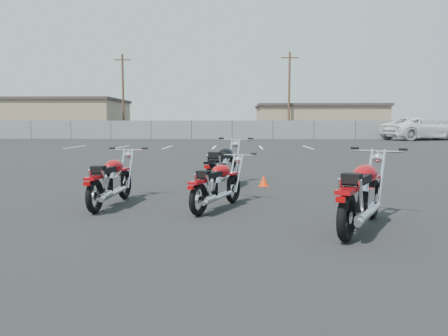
{
  "coord_description": "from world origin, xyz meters",
  "views": [
    {
      "loc": [
        0.45,
        -7.95,
        1.53
      ],
      "look_at": [
        0.2,
        0.6,
        0.65
      ],
      "focal_mm": 35.0,
      "sensor_mm": 36.0,
      "label": 1
    }
  ],
  "objects_px": {
    "motorcycle_second_black": "(223,166)",
    "motorcycle_rear_red": "(362,194)",
    "motorcycle_front_red": "(111,181)",
    "motorcycle_third_red": "(217,185)",
    "white_van": "(422,122)"
  },
  "relations": [
    {
      "from": "motorcycle_third_red",
      "to": "motorcycle_rear_red",
      "type": "height_order",
      "value": "motorcycle_rear_red"
    },
    {
      "from": "motorcycle_rear_red",
      "to": "motorcycle_second_black",
      "type": "bearing_deg",
      "value": 118.15
    },
    {
      "from": "motorcycle_second_black",
      "to": "motorcycle_rear_red",
      "type": "xyz_separation_m",
      "value": [
        2.12,
        -3.96,
        -0.01
      ]
    },
    {
      "from": "motorcycle_second_black",
      "to": "motorcycle_third_red",
      "type": "bearing_deg",
      "value": -90.65
    },
    {
      "from": "motorcycle_third_red",
      "to": "motorcycle_rear_red",
      "type": "distance_m",
      "value": 2.59
    },
    {
      "from": "motorcycle_front_red",
      "to": "motorcycle_rear_red",
      "type": "bearing_deg",
      "value": -22.44
    },
    {
      "from": "motorcycle_second_black",
      "to": "motorcycle_rear_red",
      "type": "bearing_deg",
      "value": -61.85
    },
    {
      "from": "motorcycle_second_black",
      "to": "motorcycle_front_red",
      "type": "bearing_deg",
      "value": -131.81
    },
    {
      "from": "motorcycle_third_red",
      "to": "motorcycle_rear_red",
      "type": "bearing_deg",
      "value": -33.94
    },
    {
      "from": "motorcycle_second_black",
      "to": "motorcycle_rear_red",
      "type": "height_order",
      "value": "motorcycle_second_black"
    },
    {
      "from": "motorcycle_front_red",
      "to": "motorcycle_second_black",
      "type": "distance_m",
      "value": 3.02
    },
    {
      "from": "motorcycle_second_black",
      "to": "motorcycle_rear_red",
      "type": "distance_m",
      "value": 4.49
    },
    {
      "from": "motorcycle_second_black",
      "to": "white_van",
      "type": "xyz_separation_m",
      "value": [
        17.31,
        30.47,
        1.11
      ]
    },
    {
      "from": "motorcycle_third_red",
      "to": "motorcycle_rear_red",
      "type": "relative_size",
      "value": 0.86
    },
    {
      "from": "motorcycle_third_red",
      "to": "white_van",
      "type": "height_order",
      "value": "white_van"
    }
  ]
}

